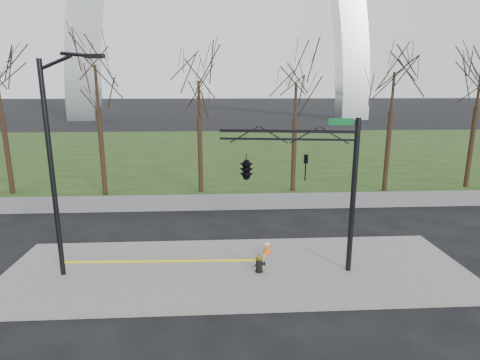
{
  "coord_description": "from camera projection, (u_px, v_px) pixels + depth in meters",
  "views": [
    {
      "loc": [
        -0.69,
        -14.09,
        7.04
      ],
      "look_at": [
        0.23,
        2.0,
        3.21
      ],
      "focal_mm": 29.16,
      "sensor_mm": 36.0,
      "label": 1
    }
  ],
  "objects": [
    {
      "name": "fire_hydrant",
      "position": [
        259.0,
        264.0,
        14.99
      ],
      "size": [
        0.46,
        0.3,
        0.74
      ],
      "rotation": [
        0.0,
        0.0,
        0.2
      ],
      "color": "black",
      "rests_on": "sidewalk"
    },
    {
      "name": "guardrail",
      "position": [
        230.0,
        202.0,
        23.02
      ],
      "size": [
        60.0,
        0.3,
        0.9
      ],
      "primitive_type": "cube",
      "color": "#59595B",
      "rests_on": "ground"
    },
    {
      "name": "caution_tape",
      "position": [
        182.0,
        260.0,
        15.06
      ],
      "size": [
        8.02,
        1.74,
        0.39
      ],
      "color": "yellow",
      "rests_on": "ground"
    },
    {
      "name": "ground",
      "position": [
        237.0,
        271.0,
        15.35
      ],
      "size": [
        500.0,
        500.0,
        0.0
      ],
      "primitive_type": "plane",
      "color": "black",
      "rests_on": "ground"
    },
    {
      "name": "tree_row",
      "position": [
        247.0,
        126.0,
        26.02
      ],
      "size": [
        48.57,
        4.0,
        9.14
      ],
      "color": "black",
      "rests_on": "ground"
    },
    {
      "name": "traffic_signal_mast",
      "position": [
        267.0,
        167.0,
        14.57
      ],
      "size": [
        5.05,
        2.53,
        6.0
      ],
      "rotation": [
        0.0,
        0.0,
        -0.15
      ],
      "color": "black",
      "rests_on": "ground"
    },
    {
      "name": "traffic_cone",
      "position": [
        267.0,
        246.0,
        16.71
      ],
      "size": [
        0.33,
        0.33,
        0.61
      ],
      "rotation": [
        0.0,
        0.0,
        -0.04
      ],
      "color": "#F9500D",
      "rests_on": "sidewalk"
    },
    {
      "name": "grass_strip",
      "position": [
        224.0,
        150.0,
        44.48
      ],
      "size": [
        120.0,
        40.0,
        0.06
      ],
      "primitive_type": "cube",
      "color": "#233714",
      "rests_on": "ground"
    },
    {
      "name": "street_light",
      "position": [
        56.0,
        156.0,
        13.79
      ],
      "size": [
        2.37,
        0.6,
        8.21
      ],
      "rotation": [
        0.0,
        0.0,
        -0.18
      ],
      "color": "black",
      "rests_on": "ground"
    },
    {
      "name": "sidewalk",
      "position": [
        237.0,
        270.0,
        15.34
      ],
      "size": [
        18.0,
        6.0,
        0.1
      ],
      "primitive_type": "cube",
      "color": "slate",
      "rests_on": "ground"
    }
  ]
}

